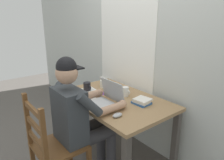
{
  "coord_description": "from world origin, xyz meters",
  "views": [
    {
      "loc": [
        1.63,
        -1.33,
        1.6
      ],
      "look_at": [
        0.02,
        -0.05,
        0.95
      ],
      "focal_mm": 33.96,
      "sensor_mm": 36.0,
      "label": 1
    }
  ],
  "objects_px": {
    "seated_person": "(80,115)",
    "wooden_chair": "(53,147)",
    "laptop": "(106,99)",
    "computer_mouse": "(117,115)",
    "coffee_mug_dark": "(87,87)",
    "landscape_photo_print": "(101,93)",
    "coffee_mug_white": "(125,92)",
    "desk": "(115,107)",
    "coffee_mug_spare": "(103,84)",
    "book_stack_main": "(142,101)"
  },
  "relations": [
    {
      "from": "computer_mouse",
      "to": "coffee_mug_white",
      "type": "xyz_separation_m",
      "value": [
        -0.32,
        0.38,
        0.04
      ]
    },
    {
      "from": "coffee_mug_spare",
      "to": "computer_mouse",
      "type": "bearing_deg",
      "value": -27.25
    },
    {
      "from": "wooden_chair",
      "to": "computer_mouse",
      "type": "distance_m",
      "value": 0.63
    },
    {
      "from": "coffee_mug_dark",
      "to": "landscape_photo_print",
      "type": "height_order",
      "value": "coffee_mug_dark"
    },
    {
      "from": "wooden_chair",
      "to": "computer_mouse",
      "type": "bearing_deg",
      "value": 59.92
    },
    {
      "from": "seated_person",
      "to": "coffee_mug_spare",
      "type": "distance_m",
      "value": 0.71
    },
    {
      "from": "wooden_chair",
      "to": "book_stack_main",
      "type": "xyz_separation_m",
      "value": [
        0.23,
        0.86,
        0.28
      ]
    },
    {
      "from": "wooden_chair",
      "to": "coffee_mug_spare",
      "type": "height_order",
      "value": "wooden_chair"
    },
    {
      "from": "laptop",
      "to": "coffee_mug_dark",
      "type": "distance_m",
      "value": 0.45
    },
    {
      "from": "seated_person",
      "to": "coffee_mug_spare",
      "type": "height_order",
      "value": "seated_person"
    },
    {
      "from": "coffee_mug_dark",
      "to": "laptop",
      "type": "bearing_deg",
      "value": -7.2
    },
    {
      "from": "wooden_chair",
      "to": "coffee_mug_spare",
      "type": "relative_size",
      "value": 8.43
    },
    {
      "from": "seated_person",
      "to": "wooden_chair",
      "type": "relative_size",
      "value": 1.32
    },
    {
      "from": "book_stack_main",
      "to": "landscape_photo_print",
      "type": "relative_size",
      "value": 1.38
    },
    {
      "from": "desk",
      "to": "seated_person",
      "type": "distance_m",
      "value": 0.47
    },
    {
      "from": "coffee_mug_spare",
      "to": "book_stack_main",
      "type": "height_order",
      "value": "coffee_mug_spare"
    },
    {
      "from": "seated_person",
      "to": "coffee_mug_dark",
      "type": "distance_m",
      "value": 0.58
    },
    {
      "from": "laptop",
      "to": "coffee_mug_spare",
      "type": "height_order",
      "value": "laptop"
    },
    {
      "from": "wooden_chair",
      "to": "coffee_mug_white",
      "type": "height_order",
      "value": "wooden_chair"
    },
    {
      "from": "coffee_mug_white",
      "to": "coffee_mug_dark",
      "type": "relative_size",
      "value": 0.93
    },
    {
      "from": "desk",
      "to": "coffee_mug_dark",
      "type": "xyz_separation_m",
      "value": [
        -0.38,
        -0.1,
        0.15
      ]
    },
    {
      "from": "wooden_chair",
      "to": "landscape_photo_print",
      "type": "bearing_deg",
      "value": 111.33
    },
    {
      "from": "computer_mouse",
      "to": "coffee_mug_dark",
      "type": "distance_m",
      "value": 0.74
    },
    {
      "from": "coffee_mug_white",
      "to": "landscape_photo_print",
      "type": "bearing_deg",
      "value": -147.17
    },
    {
      "from": "coffee_mug_dark",
      "to": "coffee_mug_white",
      "type": "bearing_deg",
      "value": 30.38
    },
    {
      "from": "coffee_mug_white",
      "to": "landscape_photo_print",
      "type": "height_order",
      "value": "coffee_mug_white"
    },
    {
      "from": "wooden_chair",
      "to": "desk",
      "type": "bearing_deg",
      "value": 94.78
    },
    {
      "from": "seated_person",
      "to": "coffee_mug_dark",
      "type": "bearing_deg",
      "value": 141.09
    },
    {
      "from": "coffee_mug_spare",
      "to": "seated_person",
      "type": "bearing_deg",
      "value": -53.87
    },
    {
      "from": "desk",
      "to": "laptop",
      "type": "relative_size",
      "value": 3.76
    },
    {
      "from": "computer_mouse",
      "to": "coffee_mug_white",
      "type": "relative_size",
      "value": 0.87
    },
    {
      "from": "coffee_mug_dark",
      "to": "landscape_photo_print",
      "type": "relative_size",
      "value": 0.96
    },
    {
      "from": "desk",
      "to": "coffee_mug_dark",
      "type": "relative_size",
      "value": 9.97
    },
    {
      "from": "coffee_mug_spare",
      "to": "book_stack_main",
      "type": "bearing_deg",
      "value": 0.67
    },
    {
      "from": "computer_mouse",
      "to": "coffee_mug_white",
      "type": "distance_m",
      "value": 0.5
    },
    {
      "from": "laptop",
      "to": "landscape_photo_print",
      "type": "relative_size",
      "value": 2.54
    },
    {
      "from": "laptop",
      "to": "computer_mouse",
      "type": "relative_size",
      "value": 3.3
    },
    {
      "from": "computer_mouse",
      "to": "coffee_mug_dark",
      "type": "xyz_separation_m",
      "value": [
        -0.73,
        0.15,
        0.03
      ]
    },
    {
      "from": "coffee_mug_dark",
      "to": "desk",
      "type": "bearing_deg",
      "value": 15.4
    },
    {
      "from": "seated_person",
      "to": "coffee_mug_spare",
      "type": "xyz_separation_m",
      "value": [
        -0.42,
        0.57,
        0.08
      ]
    },
    {
      "from": "seated_person",
      "to": "laptop",
      "type": "xyz_separation_m",
      "value": [
        0.0,
        0.3,
        0.09
      ]
    },
    {
      "from": "desk",
      "to": "coffee_mug_spare",
      "type": "height_order",
      "value": "coffee_mug_spare"
    },
    {
      "from": "seated_person",
      "to": "landscape_photo_print",
      "type": "relative_size",
      "value": 9.71
    },
    {
      "from": "coffee_mug_white",
      "to": "coffee_mug_spare",
      "type": "relative_size",
      "value": 1.02
    },
    {
      "from": "desk",
      "to": "coffee_mug_white",
      "type": "bearing_deg",
      "value": 79.61
    },
    {
      "from": "computer_mouse",
      "to": "landscape_photo_print",
      "type": "relative_size",
      "value": 0.77
    },
    {
      "from": "seated_person",
      "to": "computer_mouse",
      "type": "relative_size",
      "value": 12.63
    },
    {
      "from": "coffee_mug_spare",
      "to": "coffee_mug_dark",
      "type": "bearing_deg",
      "value": -96.37
    },
    {
      "from": "seated_person",
      "to": "book_stack_main",
      "type": "xyz_separation_m",
      "value": [
        0.23,
        0.58,
        0.06
      ]
    },
    {
      "from": "seated_person",
      "to": "landscape_photo_print",
      "type": "height_order",
      "value": "seated_person"
    }
  ]
}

